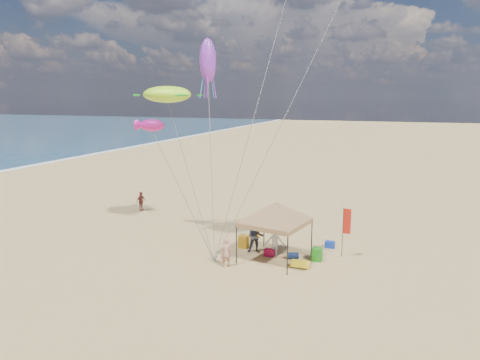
{
  "coord_description": "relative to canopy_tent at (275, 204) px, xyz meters",
  "views": [
    {
      "loc": [
        8.31,
        -19.4,
        8.57
      ],
      "look_at": [
        0.0,
        3.0,
        4.0
      ],
      "focal_mm": 32.83,
      "sensor_mm": 36.0,
      "label": 1
    }
  ],
  "objects": [
    {
      "name": "ground",
      "position": [
        -2.33,
        -1.99,
        -3.05
      ],
      "size": [
        280.0,
        280.0,
        0.0
      ],
      "primitive_type": "plane",
      "color": "tan",
      "rests_on": "ground"
    },
    {
      "name": "canopy_tent",
      "position": [
        0.0,
        0.0,
        0.0
      ],
      "size": [
        5.81,
        5.81,
        3.66
      ],
      "color": "black",
      "rests_on": "ground"
    },
    {
      "name": "feather_flag",
      "position": [
        3.45,
        1.72,
        -1.19
      ],
      "size": [
        0.42,
        0.04,
        2.76
      ],
      "color": "black",
      "rests_on": "ground"
    },
    {
      "name": "cooler_red",
      "position": [
        -0.43,
        0.47,
        -2.86
      ],
      "size": [
        0.54,
        0.38,
        0.38
      ],
      "primitive_type": "cube",
      "color": "#AF0E37",
      "rests_on": "ground"
    },
    {
      "name": "cooler_blue",
      "position": [
        2.46,
        2.95,
        -2.86
      ],
      "size": [
        0.54,
        0.38,
        0.38
      ],
      "primitive_type": "cube",
      "color": "navy",
      "rests_on": "ground"
    },
    {
      "name": "bag_navy",
      "position": [
        0.88,
        0.47,
        -2.87
      ],
      "size": [
        0.69,
        0.54,
        0.36
      ],
      "primitive_type": "cylinder",
      "rotation": [
        0.0,
        1.57,
        0.35
      ],
      "color": "#0E1B40",
      "rests_on": "ground"
    },
    {
      "name": "bag_orange",
      "position": [
        -2.06,
        2.82,
        -2.87
      ],
      "size": [
        0.54,
        0.69,
        0.36
      ],
      "primitive_type": "cylinder",
      "rotation": [
        0.0,
        1.57,
        1.22
      ],
      "color": "#FAA90D",
      "rests_on": "ground"
    },
    {
      "name": "chair_green",
      "position": [
        2.14,
        0.68,
        -2.7
      ],
      "size": [
        0.5,
        0.5,
        0.7
      ],
      "primitive_type": "cube",
      "color": "#1E7B16",
      "rests_on": "ground"
    },
    {
      "name": "chair_yellow",
      "position": [
        -2.22,
        1.27,
        -2.7
      ],
      "size": [
        0.5,
        0.5,
        0.7
      ],
      "primitive_type": "cube",
      "color": "#CA8D16",
      "rests_on": "ground"
    },
    {
      "name": "crate_grey",
      "position": [
        1.3,
        -0.58,
        -2.91
      ],
      "size": [
        0.34,
        0.3,
        0.28
      ],
      "primitive_type": "cube",
      "color": "gray",
      "rests_on": "ground"
    },
    {
      "name": "beach_cart",
      "position": [
        1.52,
        -0.58,
        -2.85
      ],
      "size": [
        0.9,
        0.5,
        0.24
      ],
      "primitive_type": "cube",
      "color": "yellow",
      "rests_on": "ground"
    },
    {
      "name": "person_near_a",
      "position": [
        -2.08,
        -1.77,
        -2.28
      ],
      "size": [
        0.66,
        0.66,
        1.54
      ],
      "primitive_type": "imported",
      "rotation": [
        0.0,
        0.0,
        3.93
      ],
      "color": "tan",
      "rests_on": "ground"
    },
    {
      "name": "person_near_b",
      "position": [
        -1.32,
        0.72,
        -2.12
      ],
      "size": [
        1.05,
        0.9,
        1.84
      ],
      "primitive_type": "imported",
      "rotation": [
        0.0,
        0.0,
        0.26
      ],
      "color": "#343847",
      "rests_on": "ground"
    },
    {
      "name": "person_near_c",
      "position": [
        -0.16,
        0.66,
        -2.21
      ],
      "size": [
        1.14,
        0.72,
        1.68
      ],
      "primitive_type": "imported",
      "rotation": [
        0.0,
        0.0,
        3.23
      ],
      "color": "silver",
      "rests_on": "ground"
    },
    {
      "name": "person_far_a",
      "position": [
        -12.34,
        6.33,
        -2.31
      ],
      "size": [
        0.52,
        0.92,
        1.48
      ],
      "primitive_type": "imported",
      "rotation": [
        0.0,
        0.0,
        1.38
      ],
      "color": "#A0483D",
      "rests_on": "ground"
    },
    {
      "name": "turtle_kite",
      "position": [
        -7.12,
        1.63,
        5.63
      ],
      "size": [
        3.39,
        2.95,
        0.98
      ],
      "primitive_type": "ellipsoid",
      "rotation": [
        0.0,
        0.0,
        -0.23
      ],
      "color": "#AFFF21",
      "rests_on": "ground"
    },
    {
      "name": "fish_kite",
      "position": [
        -8.9,
        2.7,
        3.73
      ],
      "size": [
        1.81,
        1.02,
        0.77
      ],
      "primitive_type": "ellipsoid",
      "rotation": [
        0.0,
        0.0,
        -0.09
      ],
      "color": "#E81FA9",
      "rests_on": "ground"
    },
    {
      "name": "squid_kite",
      "position": [
        -4.59,
        1.87,
        7.49
      ],
      "size": [
        1.23,
        1.23,
        2.45
      ],
      "primitive_type": "ellipsoid",
      "rotation": [
        0.0,
        0.0,
        -0.39
      ],
      "color": "purple",
      "rests_on": "ground"
    }
  ]
}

